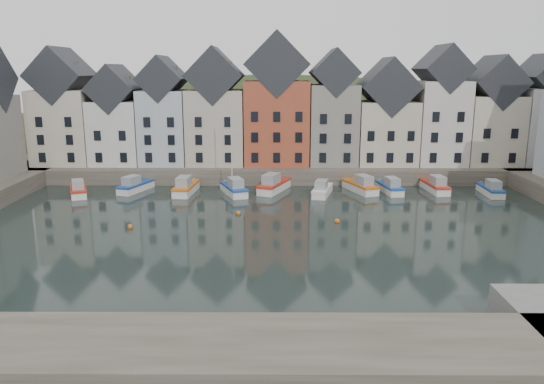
{
  "coord_description": "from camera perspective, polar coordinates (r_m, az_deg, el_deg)",
  "views": [
    {
      "loc": [
        -0.22,
        -45.41,
        14.82
      ],
      "look_at": [
        -0.47,
        6.0,
        2.88
      ],
      "focal_mm": 35.0,
      "sensor_mm": 36.0,
      "label": 1
    }
  ],
  "objects": [
    {
      "name": "ground",
      "position": [
        47.77,
        0.53,
        -5.0
      ],
      "size": [
        260.0,
        260.0,
        0.0
      ],
      "primitive_type": "plane",
      "color": "black",
      "rests_on": "ground"
    },
    {
      "name": "far_quay",
      "position": [
        76.67,
        0.44,
        2.69
      ],
      "size": [
        90.0,
        16.0,
        2.0
      ],
      "primitive_type": "cube",
      "color": "#454035",
      "rests_on": "ground"
    },
    {
      "name": "near_wall",
      "position": [
        28.89,
        -20.42,
        -16.4
      ],
      "size": [
        50.0,
        6.0,
        2.0
      ],
      "primitive_type": "cube",
      "color": "#454035",
      "rests_on": "ground"
    },
    {
      "name": "hillside",
      "position": [
        106.58,
        0.39,
        -4.84
      ],
      "size": [
        153.6,
        70.4,
        64.0
      ],
      "color": "black",
      "rests_on": "ground"
    },
    {
      "name": "far_terrace",
      "position": [
        73.73,
        2.97,
        8.43
      ],
      "size": [
        72.37,
        8.16,
        17.78
      ],
      "color": "beige",
      "rests_on": "far_quay"
    },
    {
      "name": "mooring_buoys",
      "position": [
        52.96,
        -3.84,
        -3.04
      ],
      "size": [
        20.5,
        5.5,
        0.5
      ],
      "color": "#C95F17",
      "rests_on": "ground"
    },
    {
      "name": "boat_a",
      "position": [
        67.77,
        -20.12,
        0.2
      ],
      "size": [
        3.76,
        6.02,
        2.21
      ],
      "rotation": [
        0.0,
        0.0,
        0.37
      ],
      "color": "silver",
      "rests_on": "ground"
    },
    {
      "name": "boat_b",
      "position": [
        67.9,
        -14.53,
        0.62
      ],
      "size": [
        3.68,
        6.16,
        2.26
      ],
      "rotation": [
        0.0,
        0.0,
        -0.34
      ],
      "color": "silver",
      "rests_on": "ground"
    },
    {
      "name": "boat_c",
      "position": [
        65.48,
        -9.27,
        0.48
      ],
      "size": [
        2.54,
        6.56,
        2.46
      ],
      "rotation": [
        0.0,
        0.0,
        -0.09
      ],
      "color": "silver",
      "rests_on": "ground"
    },
    {
      "name": "boat_d",
      "position": [
        64.33,
        -4.11,
        0.42
      ],
      "size": [
        3.97,
        6.44,
        11.78
      ],
      "rotation": [
        0.0,
        0.0,
        0.36
      ],
      "color": "silver",
      "rests_on": "ground"
    },
    {
      "name": "boat_e",
      "position": [
        65.73,
        0.17,
        0.73
      ],
      "size": [
        4.42,
        6.99,
        2.57
      ],
      "rotation": [
        0.0,
        0.0,
        -0.38
      ],
      "color": "silver",
      "rests_on": "ground"
    },
    {
      "name": "boat_f",
      "position": [
        63.99,
        5.41,
        0.21
      ],
      "size": [
        3.09,
        5.86,
        2.15
      ],
      "rotation": [
        0.0,
        0.0,
        -0.25
      ],
      "color": "silver",
      "rests_on": "ground"
    },
    {
      "name": "boat_g",
      "position": [
        66.45,
        9.52,
        0.63
      ],
      "size": [
        3.98,
        6.56,
        2.41
      ],
      "rotation": [
        0.0,
        0.0,
        0.35
      ],
      "color": "silver",
      "rests_on": "ground"
    },
    {
      "name": "boat_h",
      "position": [
        66.69,
        12.56,
        0.49
      ],
      "size": [
        2.64,
        5.96,
        2.21
      ],
      "rotation": [
        0.0,
        0.0,
        0.15
      ],
      "color": "silver",
      "rests_on": "ground"
    },
    {
      "name": "boat_i",
      "position": [
        68.67,
        17.16,
        0.61
      ],
      "size": [
        2.33,
        6.15,
        2.31
      ],
      "rotation": [
        0.0,
        0.0,
        0.08
      ],
      "color": "silver",
      "rests_on": "ground"
    },
    {
      "name": "boat_j",
      "position": [
        69.17,
        22.49,
        0.23
      ],
      "size": [
        1.92,
        5.63,
        2.14
      ],
      "rotation": [
        0.0,
        0.0,
        -0.03
      ],
      "color": "silver",
      "rests_on": "ground"
    }
  ]
}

